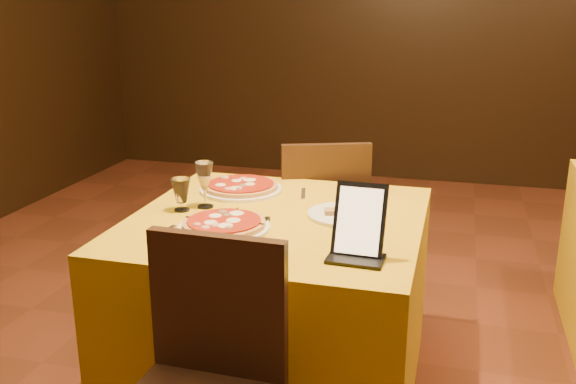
% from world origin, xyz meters
% --- Properties ---
extents(wall_back, '(6.00, 0.01, 2.80)m').
position_xyz_m(wall_back, '(0.00, 3.50, 1.40)').
color(wall_back, black).
rests_on(wall_back, floor).
extents(main_table, '(1.10, 1.10, 0.75)m').
position_xyz_m(main_table, '(-0.44, 0.10, 0.38)').
color(main_table, '#C7990C').
rests_on(main_table, floor).
extents(chair_main_far, '(0.47, 0.47, 0.91)m').
position_xyz_m(chair_main_far, '(-0.44, 0.88, 0.46)').
color(chair_main_far, black).
rests_on(chair_main_far, floor).
extents(pizza_near, '(0.33, 0.33, 0.03)m').
position_xyz_m(pizza_near, '(-0.58, -0.08, 0.77)').
color(pizza_near, white).
rests_on(pizza_near, main_table).
extents(pizza_far, '(0.36, 0.36, 0.03)m').
position_xyz_m(pizza_far, '(-0.68, 0.39, 0.77)').
color(pizza_far, white).
rests_on(pizza_far, main_table).
extents(cutlet_dish, '(0.28, 0.28, 0.03)m').
position_xyz_m(cutlet_dish, '(-0.19, 0.17, 0.76)').
color(cutlet_dish, white).
rests_on(cutlet_dish, main_table).
extents(wine_glass, '(0.09, 0.09, 0.19)m').
position_xyz_m(wine_glass, '(-0.75, 0.14, 0.84)').
color(wine_glass, '#FFE890').
rests_on(wine_glass, main_table).
extents(water_glass, '(0.08, 0.08, 0.13)m').
position_xyz_m(water_glass, '(-0.82, 0.07, 0.81)').
color(water_glass, white).
rests_on(water_glass, main_table).
extents(tablet, '(0.17, 0.10, 0.23)m').
position_xyz_m(tablet, '(-0.07, -0.20, 0.87)').
color(tablet, black).
rests_on(tablet, main_table).
extents(knife, '(0.02, 0.19, 0.01)m').
position_xyz_m(knife, '(-0.46, -0.08, 0.75)').
color(knife, silver).
rests_on(knife, main_table).
extents(fork_near, '(0.04, 0.17, 0.01)m').
position_xyz_m(fork_near, '(-0.78, -0.19, 0.75)').
color(fork_near, '#B7B6BE').
rests_on(fork_near, main_table).
extents(fork_far, '(0.05, 0.15, 0.01)m').
position_xyz_m(fork_far, '(-0.41, 0.41, 0.75)').
color(fork_far, silver).
rests_on(fork_far, main_table).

